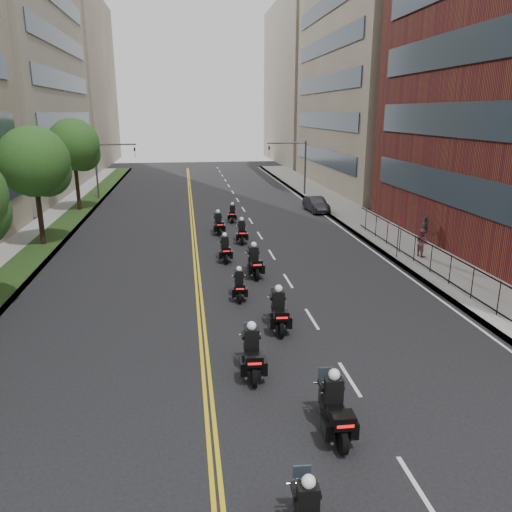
{
  "coord_description": "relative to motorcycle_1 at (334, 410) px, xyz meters",
  "views": [
    {
      "loc": [
        -1.9,
        -9.04,
        8.45
      ],
      "look_at": [
        1.29,
        13.45,
        1.87
      ],
      "focal_mm": 35.0,
      "sensor_mm": 36.0,
      "label": 1
    }
  ],
  "objects": [
    {
      "name": "sidewalk_right",
      "position": [
        10.16,
        22.72,
        -0.66
      ],
      "size": [
        4.0,
        90.0,
        0.15
      ],
      "primitive_type": "cube",
      "color": "gray",
      "rests_on": "ground"
    },
    {
      "name": "sidewalk_left",
      "position": [
        -13.84,
        22.72,
        -0.66
      ],
      "size": [
        4.0,
        90.0,
        0.15
      ],
      "primitive_type": "cube",
      "color": "gray",
      "rests_on": "ground"
    },
    {
      "name": "traffic_signal_right",
      "position": [
        7.7,
        39.72,
        2.96
      ],
      "size": [
        4.09,
        0.2,
        5.6
      ],
      "color": "#3F3F44",
      "rests_on": "ground"
    },
    {
      "name": "motorcycle_4",
      "position": [
        -1.42,
        10.6,
        -0.13
      ],
      "size": [
        0.53,
        2.09,
        1.54
      ],
      "rotation": [
        0.0,
        0.0,
        -0.06
      ],
      "color": "black",
      "rests_on": "ground"
    },
    {
      "name": "motorcycle_1",
      "position": [
        0.0,
        0.0,
        0.0
      ],
      "size": [
        0.59,
        2.54,
        1.87
      ],
      "rotation": [
        0.0,
        0.0,
        -0.02
      ],
      "color": "black",
      "rests_on": "ground"
    },
    {
      "name": "parked_sedan",
      "position": [
        7.56,
        30.77,
        -0.09
      ],
      "size": [
        1.63,
        4.0,
        1.29
      ],
      "primitive_type": "imported",
      "rotation": [
        0.0,
        0.0,
        0.07
      ],
      "color": "black",
      "rests_on": "ground"
    },
    {
      "name": "pedestrian_b",
      "position": [
        10.05,
        15.66,
        0.25
      ],
      "size": [
        0.81,
        0.94,
        1.67
      ],
      "primitive_type": "imported",
      "rotation": [
        0.0,
        0.0,
        1.82
      ],
      "color": "#874950",
      "rests_on": "sidewalk_right"
    },
    {
      "name": "motorcycle_2",
      "position": [
        -1.76,
        3.51,
        -0.01
      ],
      "size": [
        0.6,
        2.49,
        1.83
      ],
      "rotation": [
        0.0,
        0.0,
        -0.05
      ],
      "color": "black",
      "rests_on": "ground"
    },
    {
      "name": "motorcycle_8",
      "position": [
        -1.5,
        23.65,
        -0.05
      ],
      "size": [
        0.58,
        2.37,
        1.74
      ],
      "rotation": [
        0.0,
        0.0,
        0.06
      ],
      "color": "black",
      "rests_on": "ground"
    },
    {
      "name": "building_right_tan",
      "position": [
        19.64,
        45.72,
        14.26
      ],
      "size": [
        15.11,
        28.0,
        30.0
      ],
      "color": "gray",
      "rests_on": "ground"
    },
    {
      "name": "street_trees",
      "position": [
        -12.88,
        16.32,
        4.39
      ],
      "size": [
        4.4,
        38.4,
        7.98
      ],
      "color": "black",
      "rests_on": "ground"
    },
    {
      "name": "motorcycle_5",
      "position": [
        -0.26,
        13.8,
        -0.01
      ],
      "size": [
        0.58,
        2.5,
        1.84
      ],
      "rotation": [
        0.0,
        0.0,
        0.02
      ],
      "color": "black",
      "rests_on": "ground"
    },
    {
      "name": "ground",
      "position": [
        -1.84,
        -2.28,
        -0.74
      ],
      "size": [
        160.0,
        160.0,
        0.0
      ],
      "primitive_type": "plane",
      "color": "black",
      "rests_on": "ground"
    },
    {
      "name": "building_right_far",
      "position": [
        19.66,
        75.72,
        12.26
      ],
      "size": [
        15.0,
        28.0,
        26.0
      ],
      "primitive_type": "cube",
      "color": "gray",
      "rests_on": "ground"
    },
    {
      "name": "grass_strip",
      "position": [
        -13.04,
        22.72,
        -0.57
      ],
      "size": [
        2.0,
        90.0,
        0.04
      ],
      "primitive_type": "cube",
      "color": "#173312",
      "rests_on": "sidewalk_left"
    },
    {
      "name": "building_left_far",
      "position": [
        -23.84,
        75.72,
        12.26
      ],
      "size": [
        16.0,
        28.0,
        26.0
      ],
      "primitive_type": "cube",
      "color": "gray",
      "rests_on": "ground"
    },
    {
      "name": "motorcycle_7",
      "position": [
        -0.11,
        20.98,
        -0.06
      ],
      "size": [
        0.59,
        2.32,
        1.71
      ],
      "rotation": [
        0.0,
        0.0,
        -0.07
      ],
      "color": "black",
      "rests_on": "ground"
    },
    {
      "name": "iron_fence",
      "position": [
        9.16,
        9.72,
        0.16
      ],
      "size": [
        0.05,
        28.0,
        1.5
      ],
      "color": "black",
      "rests_on": "sidewalk_right"
    },
    {
      "name": "traffic_signal_left",
      "position": [
        -11.38,
        39.72,
        2.96
      ],
      "size": [
        4.09,
        0.2,
        5.6
      ],
      "color": "#3F3F44",
      "rests_on": "ground"
    },
    {
      "name": "pedestrian_c",
      "position": [
        11.66,
        18.58,
        0.3
      ],
      "size": [
        0.89,
        1.12,
        1.78
      ],
      "primitive_type": "imported",
      "rotation": [
        0.0,
        0.0,
        1.06
      ],
      "color": "#43444B",
      "rests_on": "sidewalk_right"
    },
    {
      "name": "motorcycle_9",
      "position": [
        -0.11,
        27.63,
        -0.13
      ],
      "size": [
        0.62,
        2.09,
        1.55
      ],
      "rotation": [
        0.0,
        0.0,
        -0.13
      ],
      "color": "black",
      "rests_on": "ground"
    },
    {
      "name": "motorcycle_6",
      "position": [
        -1.58,
        16.86,
        -0.08
      ],
      "size": [
        0.52,
        2.27,
        1.68
      ],
      "rotation": [
        0.0,
        0.0,
        0.0
      ],
      "color": "black",
      "rests_on": "ground"
    },
    {
      "name": "motorcycle_3",
      "position": [
        -0.22,
        6.93,
        -0.01
      ],
      "size": [
        0.63,
        2.49,
        1.84
      ],
      "rotation": [
        0.0,
        0.0,
        -0.06
      ],
      "color": "black",
      "rests_on": "ground"
    }
  ]
}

